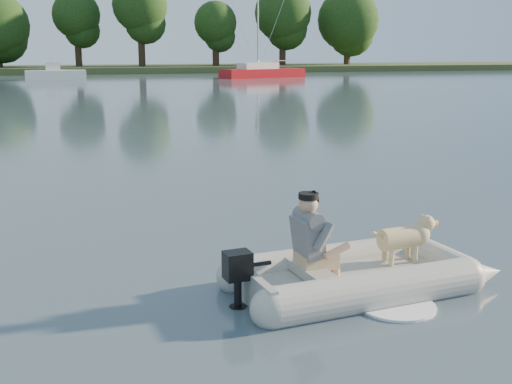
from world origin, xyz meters
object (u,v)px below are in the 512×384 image
object	(u,v)px
man	(309,234)
motorboat	(55,68)
dinghy	(360,244)
sailboat	(262,72)
dog	(400,242)

from	to	relation	value
man	motorboat	world-z (taller)	motorboat
man	dinghy	bearing A→B (deg)	-4.24
dinghy	man	distance (m)	0.62
man	sailboat	distance (m)	48.22
dinghy	motorboat	bearing A→B (deg)	88.23
dinghy	sailboat	distance (m)	48.03
dog	dinghy	bearing A→B (deg)	-175.43
man	sailboat	world-z (taller)	sailboat
man	motorboat	xyz separation A→B (m)	(-4.25, 47.47, 0.25)
dinghy	sailboat	bearing A→B (deg)	68.25
dinghy	sailboat	xyz separation A→B (m)	(11.74, 46.58, -0.06)
dinghy	sailboat	size ratio (longest dim) A/B	0.40
man	sailboat	bearing A→B (deg)	67.57
motorboat	sailboat	size ratio (longest dim) A/B	0.47
dog	motorboat	xyz separation A→B (m)	(-5.38, 47.32, 0.47)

